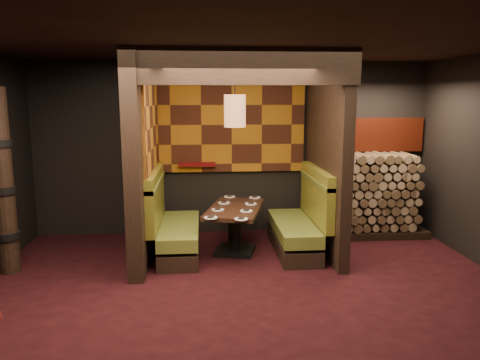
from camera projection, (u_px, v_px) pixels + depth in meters
name	position (u px, v px, depth m)	size (l,w,h in m)	color
floor	(249.00, 300.00, 5.33)	(6.50, 5.50, 0.02)	black
ceiling	(250.00, 39.00, 4.82)	(6.50, 5.50, 0.02)	black
wall_back	(233.00, 148.00, 7.78)	(6.50, 0.02, 2.85)	black
wall_front	(304.00, 268.00, 2.36)	(6.50, 0.02, 2.85)	black
partition_left	(143.00, 158.00, 6.58)	(0.20, 2.20, 2.85)	black
partition_right	(326.00, 155.00, 6.84)	(0.15, 2.10, 2.85)	black
header_beam	(242.00, 66.00, 5.54)	(2.85, 0.18, 0.44)	black
tapa_back_panel	(232.00, 125.00, 7.66)	(2.40, 0.06, 1.55)	#A26113
tapa_side_panel	(152.00, 127.00, 6.69)	(0.04, 1.85, 1.45)	#A26113
lacquer_shelf	(197.00, 164.00, 7.67)	(0.60, 0.12, 0.07)	#5E0D0E
booth_bench_left	(172.00, 227.00, 6.80)	(0.68, 1.60, 1.14)	black
booth_bench_right	(300.00, 225.00, 6.95)	(0.68, 1.60, 1.14)	black
dining_table	(235.00, 223.00, 6.86)	(1.00, 1.43, 0.69)	black
place_settings	(235.00, 206.00, 6.81)	(0.90, 1.58, 0.03)	white
pendant_lamp	(235.00, 111.00, 6.52)	(0.30, 0.30, 1.00)	#AF7149
totem_column	(3.00, 183.00, 5.95)	(0.31, 0.31, 2.40)	black
firewood_stack	(373.00, 195.00, 7.69)	(1.73, 0.70, 1.36)	black
mosaic_header	(369.00, 135.00, 7.84)	(1.83, 0.10, 0.56)	maroon
bay_front_post	(328.00, 153.00, 7.11)	(0.08, 0.08, 2.85)	black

